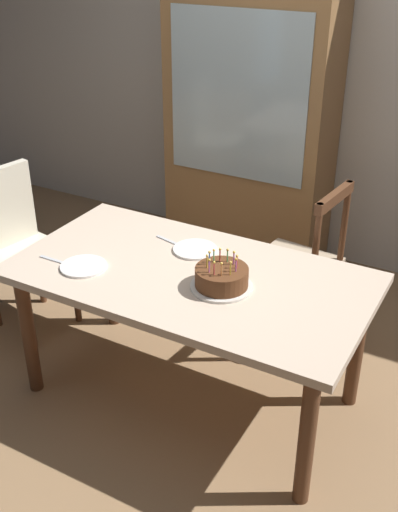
% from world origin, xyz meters
% --- Properties ---
extents(ground, '(6.40, 6.40, 0.00)m').
position_xyz_m(ground, '(0.00, 0.00, 0.00)').
color(ground, '#93704C').
extents(back_wall, '(6.40, 0.10, 2.60)m').
position_xyz_m(back_wall, '(0.00, 1.85, 1.30)').
color(back_wall, beige).
rests_on(back_wall, ground).
extents(dining_table, '(1.67, 0.90, 0.73)m').
position_xyz_m(dining_table, '(0.00, 0.00, 0.64)').
color(dining_table, beige).
rests_on(dining_table, ground).
extents(birthday_cake, '(0.28, 0.28, 0.16)m').
position_xyz_m(birthday_cake, '(0.19, -0.05, 0.78)').
color(birthday_cake, silver).
rests_on(birthday_cake, dining_table).
extents(plate_near_celebrant, '(0.22, 0.22, 0.01)m').
position_xyz_m(plate_near_celebrant, '(-0.46, -0.20, 0.74)').
color(plate_near_celebrant, white).
rests_on(plate_near_celebrant, dining_table).
extents(plate_far_side, '(0.22, 0.22, 0.01)m').
position_xyz_m(plate_far_side, '(-0.08, 0.20, 0.74)').
color(plate_far_side, white).
rests_on(plate_far_side, dining_table).
extents(fork_near_celebrant, '(0.18, 0.02, 0.01)m').
position_xyz_m(fork_near_celebrant, '(-0.62, -0.22, 0.74)').
color(fork_near_celebrant, silver).
rests_on(fork_near_celebrant, dining_table).
extents(fork_far_side, '(0.18, 0.06, 0.01)m').
position_xyz_m(fork_far_side, '(-0.24, 0.22, 0.74)').
color(fork_far_side, silver).
rests_on(fork_far_side, dining_table).
extents(chair_spindle_back, '(0.48, 0.48, 0.95)m').
position_xyz_m(chair_spindle_back, '(0.27, 0.76, 0.46)').
color(chair_spindle_back, tan).
rests_on(chair_spindle_back, ground).
extents(chair_upholstered, '(0.51, 0.51, 0.95)m').
position_xyz_m(chair_upholstered, '(-1.22, 0.13, 0.53)').
color(chair_upholstered, beige).
rests_on(chair_upholstered, ground).
extents(china_cabinet, '(1.10, 0.45, 1.90)m').
position_xyz_m(china_cabinet, '(-0.42, 1.56, 0.95)').
color(china_cabinet, '#9E7042').
rests_on(china_cabinet, ground).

